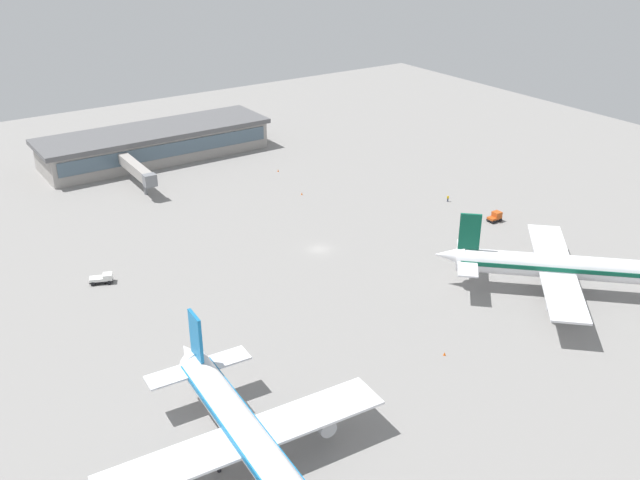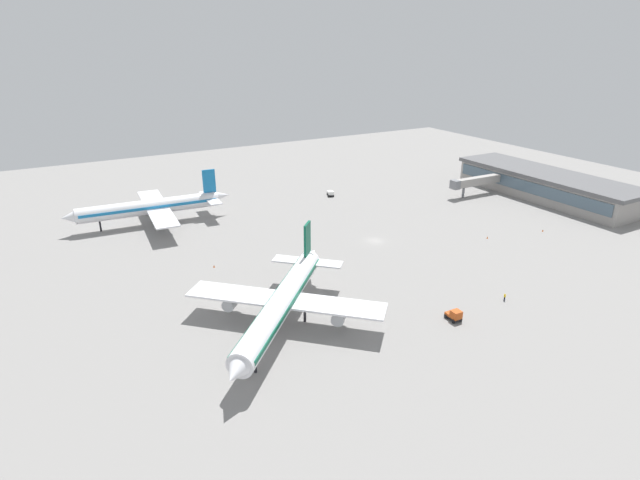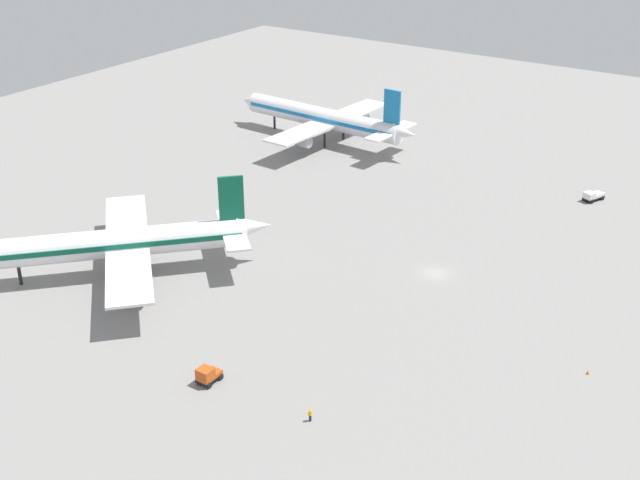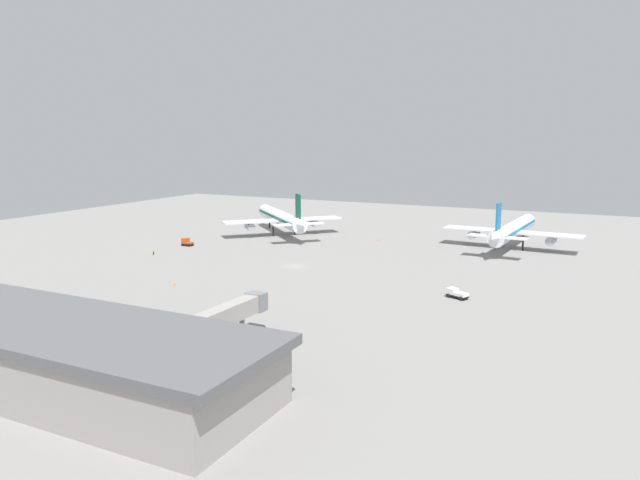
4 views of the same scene
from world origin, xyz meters
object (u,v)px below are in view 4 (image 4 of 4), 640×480
Objects in this scene: pushback_tractor at (456,293)px; baggage_tug at (187,242)px; safety_cone_near_gate at (378,240)px; airplane_taxiing at (513,230)px; airplane_at_gate at (281,218)px; safety_cone_mid_apron at (175,284)px; ground_crew_worker at (153,252)px; safety_cone_far_side at (96,302)px.

baggage_tug is (-86.88, 22.21, 0.19)m from pushback_tractor.
pushback_tractor is 7.99× the size of safety_cone_near_gate.
airplane_taxiing reaches higher than safety_cone_near_gate.
airplane_taxiing reaches higher than baggage_tug.
safety_cone_near_gate is (33.26, 3.14, -5.21)m from airplane_at_gate.
pushback_tractor is 7.99× the size of safety_cone_mid_apron.
airplane_at_gate is at bearing -176.07° from ground_crew_worker.
airplane_taxiing is at bearing 143.31° from ground_crew_worker.
airplane_at_gate reaches higher than safety_cone_mid_apron.
safety_cone_near_gate is (47.28, 49.42, -0.55)m from ground_crew_worker.
airplane_taxiing is at bearing 53.58° from safety_cone_mid_apron.
baggage_tug reaches higher than safety_cone_near_gate.
ground_crew_worker reaches higher than safety_cone_mid_apron.
pushback_tractor is 1.49× the size of baggage_tug.
airplane_at_gate reaches higher than baggage_tug.
safety_cone_far_side is at bearing -104.14° from safety_cone_near_gate.
ground_crew_worker is at bearing 119.17° from safety_cone_far_side.
ground_crew_worker is 2.78× the size of safety_cone_near_gate.
safety_cone_near_gate is at bearing -131.15° from airplane_at_gate.
safety_cone_mid_apron is 18.93m from safety_cone_far_side.
pushback_tractor is (-0.90, -62.42, -4.48)m from airplane_taxiing.
airplane_taxiing is 82.22× the size of safety_cone_far_side.
safety_cone_mid_apron is at bearing 69.61° from ground_crew_worker.
airplane_at_gate is 66.31× the size of safety_cone_near_gate.
safety_cone_near_gate is at bearing 102.22° from airplane_taxiing.
safety_cone_mid_apron is (-19.28, -73.90, 0.00)m from safety_cone_near_gate.
airplane_at_gate is 89.98m from safety_cone_far_side.
pushback_tractor is 60.69m from safety_cone_mid_apron.
airplane_taxiing is 62.59m from pushback_tractor.
ground_crew_worker reaches higher than safety_cone_near_gate.
pushback_tractor is at bearing -55.45° from safety_cone_near_gate.
airplane_at_gate reaches higher than safety_cone_near_gate.
safety_cone_far_side is (-62.09, -36.05, -0.67)m from pushback_tractor.
safety_cone_near_gate is at bearing 75.38° from safety_cone_mid_apron.
airplane_taxiing is at bearing 8.68° from safety_cone_near_gate.
safety_cone_mid_apron is at bearing 126.40° from baggage_tug.
ground_crew_worker is at bearing 17.88° from pushback_tractor.
pushback_tractor is 7.99× the size of safety_cone_far_side.
baggage_tug is at bearing 118.14° from airplane_taxiing.
ground_crew_worker is (-86.09, 6.94, -0.12)m from pushback_tractor.
safety_cone_near_gate is (48.07, 34.14, -0.86)m from baggage_tug.
safety_cone_far_side is at bearing 150.93° from airplane_taxiing.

